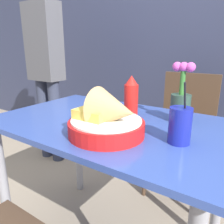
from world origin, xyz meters
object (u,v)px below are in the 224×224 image
object	(u,v)px
ketchup_bottle	(131,97)
drink_cup	(180,127)
food_basket	(109,120)
flower_vase	(181,100)
chair_far_window	(184,123)
person_standing	(45,63)

from	to	relation	value
ketchup_bottle	drink_cup	bearing A→B (deg)	-32.58
food_basket	drink_cup	bearing A→B (deg)	19.13
drink_cup	food_basket	bearing A→B (deg)	-160.87
drink_cup	flower_vase	xyz separation A→B (m)	(-0.07, 0.24, 0.04)
chair_far_window	drink_cup	xyz separation A→B (m)	(0.20, -0.85, 0.27)
food_basket	flower_vase	distance (m)	0.37
chair_far_window	person_standing	distance (m)	1.31
chair_far_window	person_standing	size ratio (longest dim) A/B	0.55
ketchup_bottle	drink_cup	world-z (taller)	drink_cup
flower_vase	food_basket	bearing A→B (deg)	-117.85
ketchup_bottle	flower_vase	bearing A→B (deg)	11.46
drink_cup	person_standing	world-z (taller)	person_standing
food_basket	flower_vase	world-z (taller)	flower_vase
drink_cup	ketchup_bottle	bearing A→B (deg)	147.42
drink_cup	flower_vase	distance (m)	0.26
ketchup_bottle	person_standing	distance (m)	1.19
chair_far_window	food_basket	size ratio (longest dim) A/B	3.00
food_basket	drink_cup	xyz separation A→B (m)	(0.25, 0.09, -0.00)
food_basket	ketchup_bottle	distance (m)	0.29
chair_far_window	person_standing	world-z (taller)	person_standing
chair_far_window	flower_vase	distance (m)	0.69
flower_vase	drink_cup	bearing A→B (deg)	-73.12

